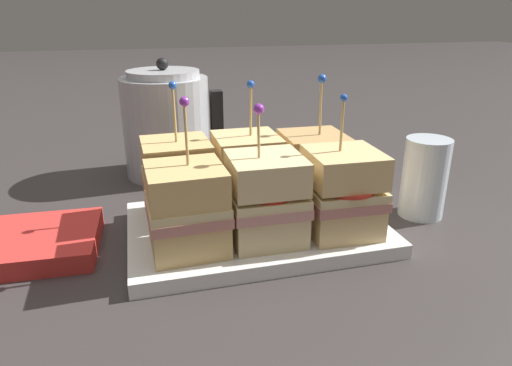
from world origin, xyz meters
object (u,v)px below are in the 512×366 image
at_px(sandwich_front_center, 264,199).
at_px(sandwich_back_left, 178,180).
at_px(sandwich_back_center, 246,173).
at_px(drinking_glass, 427,179).
at_px(kettle_steel, 167,124).
at_px(sandwich_front_left, 187,209).
at_px(sandwich_front_right, 342,192).
at_px(sandwich_back_right, 312,168).
at_px(napkin_stack, 42,242).
at_px(serving_platter, 256,228).

relative_size(sandwich_front_center, sandwich_back_left, 0.92).
bearing_deg(sandwich_back_center, drinking_glass, -12.26).
bearing_deg(kettle_steel, sandwich_front_left, -90.90).
height_order(sandwich_front_right, kettle_steel, kettle_steel).
bearing_deg(sandwich_front_right, sandwich_back_left, 153.16).
distance_m(sandwich_back_left, sandwich_back_right, 0.19).
height_order(sandwich_back_left, kettle_steel, kettle_steel).
bearing_deg(sandwich_front_right, napkin_stack, 168.11).
height_order(serving_platter, sandwich_front_left, sandwich_front_left).
bearing_deg(sandwich_back_right, sandwich_back_center, 179.47).
height_order(sandwich_back_right, napkin_stack, sandwich_back_right).
bearing_deg(serving_platter, sandwich_back_left, 154.23).
relative_size(sandwich_front_center, napkin_stack, 1.19).
bearing_deg(napkin_stack, drinking_glass, -3.40).
bearing_deg(sandwich_front_center, sandwich_back_right, 43.58).
relative_size(serving_platter, sandwich_back_left, 1.82).
bearing_deg(sandwich_front_left, sandwich_back_right, 26.44).
height_order(serving_platter, sandwich_front_center, sandwich_front_center).
bearing_deg(kettle_steel, drinking_glass, -39.90).
height_order(sandwich_front_left, kettle_steel, kettle_steel).
bearing_deg(sandwich_front_left, kettle_steel, 89.10).
distance_m(sandwich_front_right, sandwich_back_right, 0.10).
bearing_deg(sandwich_back_center, sandwich_front_left, -134.37).
bearing_deg(napkin_stack, sandwich_front_right, -11.89).
bearing_deg(kettle_steel, sandwich_back_left, -91.53).
height_order(sandwich_back_center, kettle_steel, kettle_steel).
xyz_separation_m(sandwich_front_center, kettle_steel, (-0.08, 0.31, 0.02)).
height_order(sandwich_back_right, drinking_glass, sandwich_back_right).
distance_m(sandwich_front_right, sandwich_back_left, 0.21).
bearing_deg(serving_platter, drinking_glass, -1.13).
bearing_deg(drinking_glass, sandwich_back_center, 167.74).
bearing_deg(sandwich_back_left, serving_platter, -25.77).
xyz_separation_m(serving_platter, sandwich_front_center, (-0.00, -0.04, 0.06)).
relative_size(sandwich_back_left, kettle_steel, 0.88).
bearing_deg(napkin_stack, sandwich_back_center, 4.98).
height_order(sandwich_back_left, sandwich_back_right, sandwich_back_right).
height_order(sandwich_front_left, sandwich_back_center, same).
relative_size(sandwich_back_center, kettle_steel, 0.87).
bearing_deg(sandwich_back_left, sandwich_front_right, -26.84).
height_order(sandwich_front_center, sandwich_back_right, sandwich_back_right).
xyz_separation_m(serving_platter, drinking_glass, (0.24, -0.00, 0.05)).
bearing_deg(sandwich_back_right, kettle_steel, 129.01).
xyz_separation_m(sandwich_front_right, sandwich_back_right, (0.00, 0.10, -0.00)).
height_order(sandwich_back_left, drinking_glass, sandwich_back_left).
xyz_separation_m(sandwich_front_left, sandwich_front_center, (0.09, 0.00, 0.00)).
xyz_separation_m(serving_platter, sandwich_front_right, (0.09, -0.05, 0.06)).
bearing_deg(sandwich_front_left, serving_platter, 26.29).
relative_size(sandwich_front_left, kettle_steel, 0.86).
relative_size(sandwich_front_left, sandwich_back_left, 0.98).
height_order(sandwich_front_center, sandwich_back_center, sandwich_back_center).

